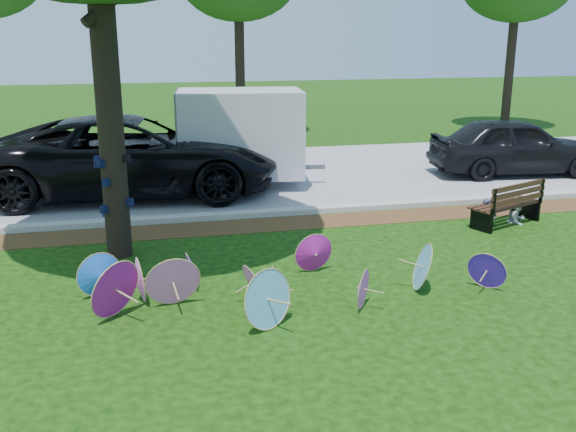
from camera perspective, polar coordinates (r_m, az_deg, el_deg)
The scene contains 11 objects.
ground at distance 9.03m, azimuth -0.26°, elevation -9.13°, with size 90.00×90.00×0.00m, color black.
mulch_strip at distance 13.17m, azimuth -4.56°, elevation -0.96°, with size 90.00×1.00×0.01m, color #472D16.
curb at distance 13.82m, azimuth -4.99°, elevation 0.09°, with size 90.00×0.30×0.12m, color #B7B5AD.
street at distance 17.84m, azimuth -6.88°, elevation 3.48°, with size 90.00×8.00×0.01m, color gray.
parasol_pile at distance 9.42m, azimuth -3.87°, elevation -5.61°, with size 6.45×2.29×0.88m.
black_van at distance 15.97m, azimuth -13.64°, elevation 5.19°, with size 3.21×6.96×1.93m, color black.
dark_pickup at distance 19.01m, azimuth 19.55°, elevation 5.88°, with size 1.88×4.67×1.59m, color black.
cargo_trailer at distance 16.48m, azimuth -4.24°, elevation 7.37°, with size 3.08×1.95×2.75m, color silver.
park_bench at distance 13.95m, azimuth 18.72°, elevation 1.10°, with size 1.74×0.66×0.91m, color black, non-canonical shape.
person_left at distance 13.79m, azimuth 17.40°, elevation 1.40°, with size 0.39×0.26×1.07m, color #3A3E50.
person_right at distance 14.16m, azimuth 19.86°, elevation 1.52°, with size 0.51×0.40×1.06m, color #B9B8C2.
Camera 1 is at (-1.79, -7.98, 3.83)m, focal length 40.00 mm.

